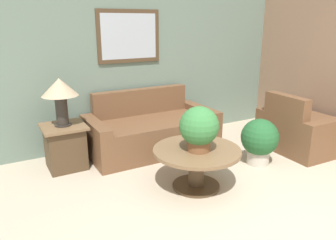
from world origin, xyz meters
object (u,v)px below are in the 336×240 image
coffee_table (197,160)px  potted_plant_floor (259,140)px  couch_main (151,131)px  potted_plant_on_table (199,128)px  armchair (302,131)px  table_lamp (60,91)px  side_table (65,146)px

coffee_table → potted_plant_floor: (1.14, 0.14, 0.00)m
couch_main → potted_plant_on_table: bearing=-93.4°
coffee_table → armchair: bearing=6.1°
couch_main → potted_plant_on_table: 1.48m
armchair → potted_plant_on_table: bearing=99.1°
coffee_table → potted_plant_floor: bearing=6.8°
table_lamp → side_table: bearing=0.0°
coffee_table → side_table: 1.82m
side_table → coffee_table: bearing=-47.2°
side_table → potted_plant_on_table: 1.91m
side_table → couch_main: bearing=1.0°
side_table → potted_plant_floor: bearing=-26.7°
potted_plant_floor → coffee_table: bearing=-173.2°
side_table → potted_plant_floor: potted_plant_floor is taller
couch_main → potted_plant_on_table: size_ratio=3.73×
armchair → potted_plant_floor: size_ratio=1.73×
couch_main → coffee_table: 1.36m
couch_main → armchair: 2.35m
potted_plant_on_table → potted_plant_floor: size_ratio=0.80×
table_lamp → coffee_table: bearing=-47.2°
couch_main → table_lamp: bearing=-179.0°
coffee_table → side_table: side_table is taller
table_lamp → potted_plant_on_table: (1.23, -1.38, -0.30)m
side_table → potted_plant_floor: 2.67m
side_table → table_lamp: (0.00, 0.00, 0.76)m
couch_main → side_table: 1.31m
armchair → coffee_table: (-2.13, -0.23, 0.06)m
armchair → coffee_table: 2.15m
couch_main → table_lamp: 1.52m
side_table → potted_plant_on_table: (1.23, -1.38, 0.46)m
armchair → table_lamp: 3.63m
side_table → potted_plant_floor: (2.39, -1.20, 0.05)m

